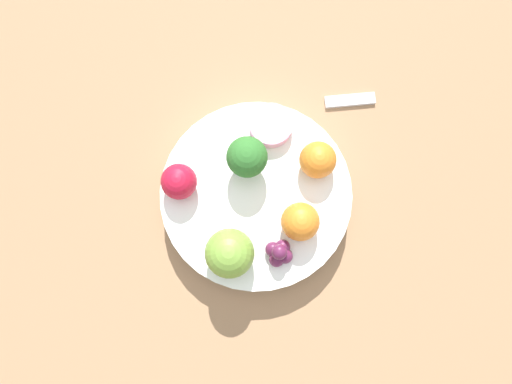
{
  "coord_description": "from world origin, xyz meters",
  "views": [
    {
      "loc": [
        0.09,
        0.07,
        0.68
      ],
      "look_at": [
        0.0,
        0.0,
        0.07
      ],
      "focal_mm": 35.0,
      "sensor_mm": 36.0,
      "label": 1
    }
  ],
  "objects": [
    {
      "name": "spoon",
      "position": [
        -0.19,
        0.02,
        0.02
      ],
      "size": [
        0.06,
        0.06,
        0.01
      ],
      "color": "silver",
      "rests_on": "table_surface"
    },
    {
      "name": "broccoli",
      "position": [
        -0.02,
        -0.03,
        0.1
      ],
      "size": [
        0.05,
        0.05,
        0.06
      ],
      "color": "#8CB76B",
      "rests_on": "bowl"
    },
    {
      "name": "orange_back",
      "position": [
        -0.0,
        0.07,
        0.08
      ],
      "size": [
        0.05,
        0.05,
        0.05
      ],
      "color": "orange",
      "rests_on": "bowl"
    },
    {
      "name": "small_cup",
      "position": [
        -0.08,
        -0.04,
        0.07
      ],
      "size": [
        0.05,
        0.05,
        0.02
      ],
      "color": "#EA9EC6",
      "rests_on": "bowl"
    },
    {
      "name": "table_surface",
      "position": [
        0.0,
        0.0,
        0.01
      ],
      "size": [
        1.2,
        1.2,
        0.02
      ],
      "color": "#936D4C",
      "rests_on": "ground_plane"
    },
    {
      "name": "ground_plane",
      "position": [
        0.0,
        0.0,
        0.0
      ],
      "size": [
        6.0,
        6.0,
        0.0
      ],
      "primitive_type": "plane",
      "color": "gray"
    },
    {
      "name": "apple_green",
      "position": [
        0.08,
        0.02,
        0.09
      ],
      "size": [
        0.06,
        0.06,
        0.06
      ],
      "color": "olive",
      "rests_on": "bowl"
    },
    {
      "name": "bowl",
      "position": [
        0.0,
        0.0,
        0.04
      ],
      "size": [
        0.24,
        0.24,
        0.04
      ],
      "color": "white",
      "rests_on": "table_surface"
    },
    {
      "name": "orange_front",
      "position": [
        -0.07,
        0.04,
        0.08
      ],
      "size": [
        0.05,
        0.05,
        0.05
      ],
      "color": "orange",
      "rests_on": "bowl"
    },
    {
      "name": "apple_red",
      "position": [
        0.05,
        -0.08,
        0.08
      ],
      "size": [
        0.04,
        0.04,
        0.04
      ],
      "color": "#B7142D",
      "rests_on": "bowl"
    },
    {
      "name": "grape_cluster",
      "position": [
        0.04,
        0.07,
        0.07
      ],
      "size": [
        0.04,
        0.04,
        0.03
      ],
      "color": "#5B1E42",
      "rests_on": "bowl"
    }
  ]
}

